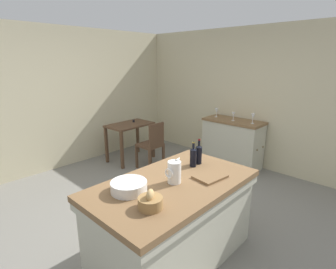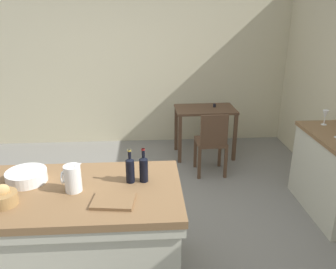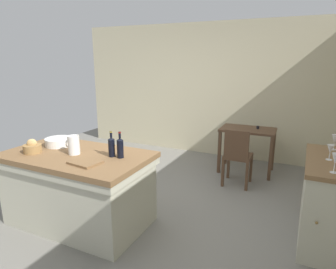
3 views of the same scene
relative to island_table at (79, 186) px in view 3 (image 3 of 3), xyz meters
name	(u,v)px [view 3 (image 3 of 3)]	position (x,y,z in m)	size (l,w,h in m)	color
ground_plane	(136,204)	(0.37, 0.66, -0.47)	(6.76, 6.76, 0.00)	slate
wall_back	(202,90)	(0.37, 3.26, 0.83)	(5.32, 0.12, 2.60)	beige
island_table	(79,186)	(0.00, 0.00, 0.00)	(1.68, 0.97, 0.86)	brown
side_cabinet	(328,201)	(2.63, 0.85, -0.01)	(0.52, 1.13, 0.91)	brown
writing_desk	(248,136)	(1.47, 2.52, 0.17)	(0.91, 0.58, 0.82)	#513826
wooden_chair	(237,155)	(1.45, 1.85, 0.03)	(0.41, 0.41, 0.90)	#513826
pitcher	(74,145)	(-0.01, -0.02, 0.51)	(0.17, 0.13, 0.26)	white
wash_bowl	(59,142)	(-0.42, 0.16, 0.44)	(0.33, 0.33, 0.09)	white
bread_basket	(32,148)	(-0.47, -0.19, 0.45)	(0.20, 0.20, 0.16)	olive
cutting_board	(85,162)	(0.32, -0.21, 0.41)	(0.30, 0.23, 0.02)	brown
wine_bottle_dark	(120,147)	(0.54, 0.10, 0.51)	(0.07, 0.07, 0.29)	black
wine_bottle_amber	(112,146)	(0.43, 0.10, 0.51)	(0.07, 0.07, 0.29)	black
wine_glass_far_left	(335,160)	(2.60, 0.46, 0.57)	(0.07, 0.07, 0.18)	white
wine_glass_left	(330,150)	(2.58, 0.84, 0.56)	(0.07, 0.07, 0.16)	white
wine_glass_middle	(335,139)	(2.64, 1.25, 0.57)	(0.07, 0.07, 0.18)	white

